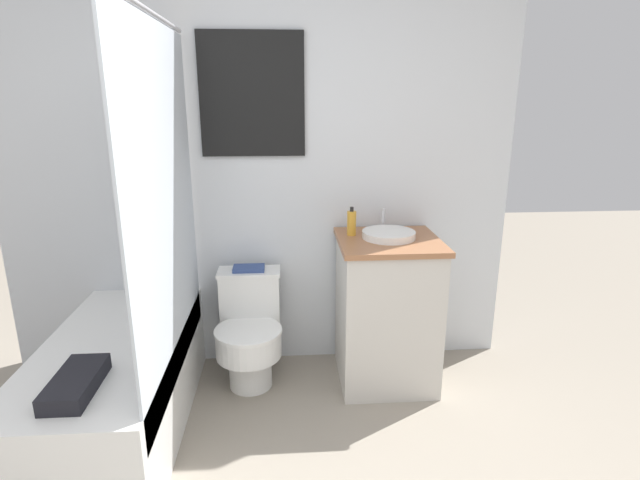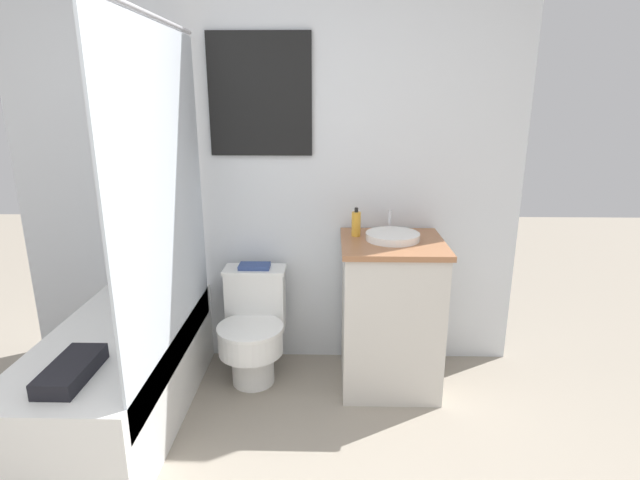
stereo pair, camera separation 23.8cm
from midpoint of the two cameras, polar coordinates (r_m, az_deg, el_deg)
The scene contains 7 objects.
wall_back at distance 3.00m, azimuth -3.94°, elevation 8.87°, with size 3.04×0.07×2.50m.
shower_area at distance 2.78m, azimuth -19.50°, elevation -13.64°, with size 0.65×1.38×1.98m.
toilet at distance 3.00m, azimuth -5.36°, elevation -10.00°, with size 0.38×0.52×0.65m.
vanity at distance 2.94m, azimuth 10.32°, elevation -8.27°, with size 0.57×0.56×0.87m.
sink at distance 2.81m, azimuth 10.71°, elevation 0.41°, with size 0.30×0.33×0.13m.
soap_bottle at distance 2.84m, azimuth 6.54°, elevation 1.84°, with size 0.05×0.05×0.16m.
book_on_tank at distance 2.99m, azimuth -5.25°, elevation -3.03°, with size 0.18×0.11×0.02m.
Camera 2 is at (0.39, -0.91, 1.64)m, focal length 28.00 mm.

